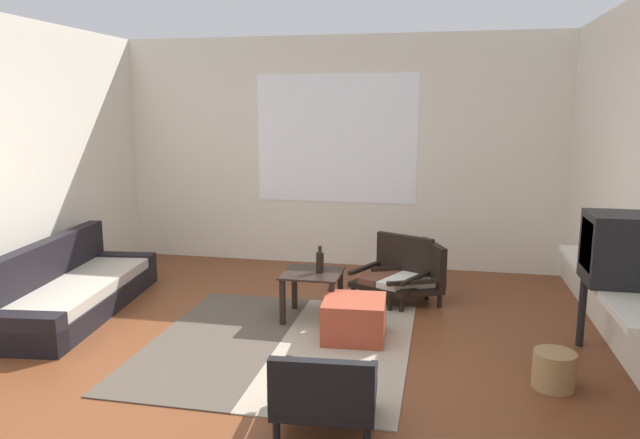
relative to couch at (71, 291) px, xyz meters
The scene contains 14 objects.
ground_plane 2.25m from the couch, 20.69° to the right, with size 7.80×7.80×0.00m, color brown.
far_wall_with_window 3.29m from the couch, 47.28° to the left, with size 5.60×0.13×2.70m.
area_rug 2.14m from the couch, ahead, with size 2.07×2.25×0.01m.
couch is the anchor object (origin of this frame).
coffee_table 2.25m from the couch, ahead, with size 0.52×0.51×0.43m.
armchair_by_window 3.09m from the couch, 19.33° to the left, with size 0.82×0.80×0.61m.
armchair_striped_foreground 3.13m from the couch, 29.71° to the right, with size 0.64×0.61×0.52m.
armchair_corner 3.26m from the couch, 17.22° to the left, with size 0.75×0.73×0.58m.
ottoman_orange 2.68m from the couch, ahead, with size 0.50×0.50×0.34m, color #993D28.
console_shelf 4.55m from the couch, ahead, with size 0.39×1.84×0.81m.
crt_television 4.61m from the couch, 10.84° to the right, with size 0.48×0.38×0.44m.
clay_vase 4.53m from the couch, ahead, with size 0.22×0.22×0.35m.
glass_bottle 2.34m from the couch, ahead, with size 0.07×0.07×0.24m.
wicker_basket 4.19m from the couch, ahead, with size 0.28×0.28×0.25m, color #9E7A4C.
Camera 1 is at (1.24, -3.89, 1.88)m, focal length 33.15 mm.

